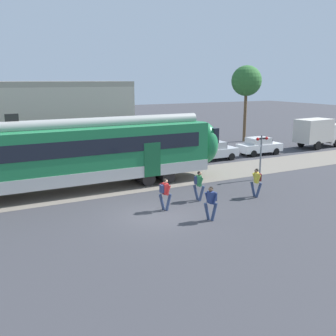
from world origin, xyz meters
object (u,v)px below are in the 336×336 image
(parked_car_white, at_px, (259,146))
(box_truck, at_px, (318,132))
(crossing_signal, at_px, (261,150))
(pedestrian_green, at_px, (199,183))
(pedestrian_red, at_px, (165,192))
(pedestrian_yellow, at_px, (257,180))
(pedestrian_navy, at_px, (211,200))
(parked_car_silver, at_px, (214,151))

(parked_car_white, xyz_separation_m, box_truck, (7.59, 0.22, 0.79))
(box_truck, xyz_separation_m, crossing_signal, (-13.51, -7.14, 0.44))
(pedestrian_green, height_order, crossing_signal, crossing_signal)
(pedestrian_green, bearing_deg, pedestrian_red, -166.13)
(pedestrian_yellow, bearing_deg, pedestrian_red, 176.01)
(pedestrian_green, distance_m, pedestrian_yellow, 3.40)
(pedestrian_navy, bearing_deg, pedestrian_yellow, 23.69)
(parked_car_silver, bearing_deg, pedestrian_yellow, -111.43)
(pedestrian_yellow, distance_m, parked_car_white, 13.33)
(pedestrian_green, xyz_separation_m, parked_car_white, (12.09, 8.98, -0.21))
(pedestrian_green, bearing_deg, pedestrian_navy, -111.59)
(pedestrian_red, xyz_separation_m, pedestrian_green, (2.40, 0.59, 0.00))
(parked_car_silver, bearing_deg, box_truck, 1.57)
(pedestrian_red, height_order, pedestrian_navy, same)
(pedestrian_green, relative_size, crossing_signal, 0.56)
(pedestrian_yellow, height_order, box_truck, box_truck)
(pedestrian_yellow, relative_size, parked_car_silver, 0.41)
(pedestrian_red, height_order, pedestrian_yellow, same)
(parked_car_white, distance_m, box_truck, 7.64)
(parked_car_silver, bearing_deg, crossing_signal, -97.86)
(crossing_signal, bearing_deg, box_truck, 27.86)
(box_truck, bearing_deg, pedestrian_green, -154.95)
(pedestrian_red, relative_size, parked_car_white, 0.41)
(parked_car_white, height_order, crossing_signal, crossing_signal)
(pedestrian_red, height_order, pedestrian_green, same)
(box_truck, bearing_deg, pedestrian_navy, -149.81)
(parked_car_silver, bearing_deg, pedestrian_navy, -125.08)
(pedestrian_yellow, bearing_deg, parked_car_silver, 68.57)
(pedestrian_yellow, relative_size, crossing_signal, 0.56)
(pedestrian_green, relative_size, box_truck, 0.31)
(pedestrian_green, xyz_separation_m, parked_car_silver, (7.11, 8.86, -0.21))
(pedestrian_red, xyz_separation_m, pedestrian_yellow, (5.65, -0.39, 0.00))
(pedestrian_navy, height_order, pedestrian_yellow, same)
(pedestrian_navy, distance_m, crossing_signal, 8.92)
(pedestrian_red, bearing_deg, parked_car_silver, 44.80)
(box_truck, relative_size, crossing_signal, 1.79)
(parked_car_silver, distance_m, crossing_signal, 6.97)
(pedestrian_yellow, height_order, crossing_signal, crossing_signal)
(pedestrian_yellow, bearing_deg, box_truck, 31.80)
(pedestrian_red, xyz_separation_m, box_truck, (22.09, 9.80, 0.58))
(pedestrian_green, distance_m, box_truck, 21.74)
(pedestrian_navy, distance_m, pedestrian_yellow, 4.81)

